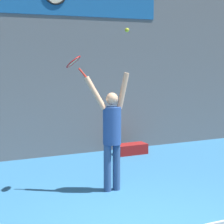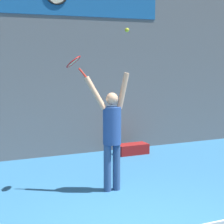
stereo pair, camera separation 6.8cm
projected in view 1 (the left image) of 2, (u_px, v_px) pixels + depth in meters
name	position (u px, v px, depth m)	size (l,w,h in m)	color
back_wall	(39.00, 47.00, 8.98)	(18.00, 0.10, 5.00)	slate
tennis_player	(112.00, 131.00, 6.84)	(0.74, 0.41, 2.02)	#2D4C7F
tennis_racket	(74.00, 63.00, 6.72)	(0.38, 0.39, 0.37)	red
tennis_ball	(127.00, 30.00, 6.61)	(0.07, 0.07, 0.07)	#CCDB2D
equipment_bag	(131.00, 149.00, 9.59)	(0.73, 0.36, 0.24)	maroon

